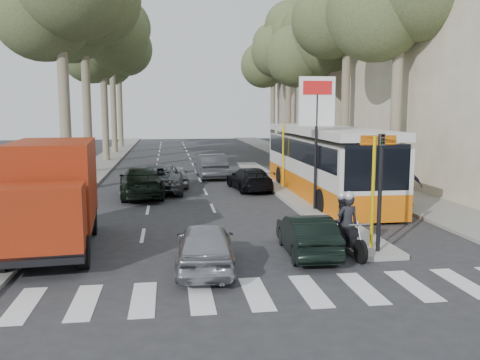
# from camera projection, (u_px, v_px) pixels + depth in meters

# --- Properties ---
(ground) EXTENTS (120.00, 120.00, 0.00)m
(ground) POSITION_uv_depth(u_px,v_px,m) (259.00, 247.00, 15.92)
(ground) COLOR #28282B
(ground) RESTS_ON ground
(sidewalk_right) EXTENTS (3.20, 70.00, 0.12)m
(sidewalk_right) POSITION_uv_depth(u_px,v_px,m) (309.00, 161.00, 41.62)
(sidewalk_right) COLOR gray
(sidewalk_right) RESTS_ON ground
(median_left) EXTENTS (2.40, 64.00, 0.12)m
(median_left) POSITION_uv_depth(u_px,v_px,m) (105.00, 161.00, 42.26)
(median_left) COLOR gray
(median_left) RESTS_ON ground
(traffic_island) EXTENTS (1.50, 26.00, 0.16)m
(traffic_island) POSITION_uv_depth(u_px,v_px,m) (283.00, 189.00, 27.14)
(traffic_island) COLOR gray
(traffic_island) RESTS_ON ground
(building_far) EXTENTS (11.00, 20.00, 16.00)m
(building_far) POSITION_uv_depth(u_px,v_px,m) (353.00, 72.00, 50.31)
(building_far) COLOR #B7A88E
(building_far) RESTS_ON ground
(billboard) EXTENTS (1.50, 12.10, 5.60)m
(billboard) POSITION_uv_depth(u_px,v_px,m) (316.00, 124.00, 20.76)
(billboard) COLOR yellow
(billboard) RESTS_ON ground
(traffic_light_island) EXTENTS (0.16, 0.41, 3.60)m
(traffic_light_island) POSITION_uv_depth(u_px,v_px,m) (381.00, 172.00, 14.55)
(traffic_light_island) COLOR black
(traffic_light_island) RESTS_ON ground
(tree_l_b) EXTENTS (7.40, 7.20, 14.88)m
(tree_l_b) POSITION_uv_depth(u_px,v_px,m) (85.00, 4.00, 33.01)
(tree_l_b) COLOR #6B604C
(tree_l_b) RESTS_ON ground
(tree_l_c) EXTENTS (7.40, 7.20, 13.71)m
(tree_l_c) POSITION_uv_depth(u_px,v_px,m) (104.00, 38.00, 41.03)
(tree_l_c) COLOR #6B604C
(tree_l_c) RESTS_ON ground
(tree_l_d) EXTENTS (7.40, 7.20, 15.66)m
(tree_l_d) POSITION_uv_depth(u_px,v_px,m) (112.00, 31.00, 48.62)
(tree_l_d) COLOR #6B604C
(tree_l_d) RESTS_ON ground
(tree_l_e) EXTENTS (7.40, 7.20, 14.49)m
(tree_l_e) POSITION_uv_depth(u_px,v_px,m) (120.00, 51.00, 56.59)
(tree_l_e) COLOR #6B604C
(tree_l_e) RESTS_ON ground
(tree_r_b) EXTENTS (7.40, 7.20, 15.27)m
(tree_r_b) POSITION_uv_depth(u_px,v_px,m) (349.00, 0.00, 33.39)
(tree_r_b) COLOR #6B604C
(tree_r_b) RESTS_ON ground
(tree_r_c) EXTENTS (7.40, 7.20, 13.32)m
(tree_r_c) POSITION_uv_depth(u_px,v_px,m) (312.00, 43.00, 41.44)
(tree_r_c) COLOR #6B604C
(tree_r_c) RESTS_ON ground
(tree_r_d) EXTENTS (7.40, 7.20, 14.88)m
(tree_r_d) POSITION_uv_depth(u_px,v_px,m) (290.00, 39.00, 49.11)
(tree_r_d) COLOR #6B604C
(tree_r_d) RESTS_ON ground
(tree_r_e) EXTENTS (7.40, 7.20, 14.10)m
(tree_r_e) POSITION_uv_depth(u_px,v_px,m) (274.00, 55.00, 57.07)
(tree_r_e) COLOR #6B604C
(tree_r_e) RESTS_ON ground
(silver_hatchback) EXTENTS (1.79, 3.91, 1.30)m
(silver_hatchback) POSITION_uv_depth(u_px,v_px,m) (205.00, 246.00, 13.61)
(silver_hatchback) COLOR #9B9DA3
(silver_hatchback) RESTS_ON ground
(dark_hatchback) EXTENTS (1.44, 3.70, 1.20)m
(dark_hatchback) POSITION_uv_depth(u_px,v_px,m) (307.00, 235.00, 15.03)
(dark_hatchback) COLOR black
(dark_hatchback) RESTS_ON ground
(queue_car_a) EXTENTS (2.60, 5.27, 1.44)m
(queue_car_a) POSITION_uv_depth(u_px,v_px,m) (161.00, 178.00, 26.60)
(queue_car_a) COLOR #484B4F
(queue_car_a) RESTS_ON ground
(queue_car_b) EXTENTS (2.23, 4.41, 1.23)m
(queue_car_b) POSITION_uv_depth(u_px,v_px,m) (249.00, 179.00, 27.02)
(queue_car_b) COLOR black
(queue_car_b) RESTS_ON ground
(queue_car_c) EXTENTS (1.52, 3.57, 1.20)m
(queue_car_c) POSITION_uv_depth(u_px,v_px,m) (175.00, 176.00, 28.25)
(queue_car_c) COLOR gray
(queue_car_c) RESTS_ON ground
(queue_car_d) EXTENTS (1.80, 4.67, 1.52)m
(queue_car_d) POSITION_uv_depth(u_px,v_px,m) (211.00, 166.00, 31.99)
(queue_car_d) COLOR #4B4C52
(queue_car_d) RESTS_ON ground
(queue_car_e) EXTENTS (2.48, 5.26, 1.48)m
(queue_car_e) POSITION_uv_depth(u_px,v_px,m) (141.00, 182.00, 24.92)
(queue_car_e) COLOR black
(queue_car_e) RESTS_ON ground
(red_truck) EXTENTS (2.82, 6.34, 3.29)m
(red_truck) POSITION_uv_depth(u_px,v_px,m) (52.00, 193.00, 15.46)
(red_truck) COLOR black
(red_truck) RESTS_ON ground
(city_bus) EXTENTS (2.99, 13.14, 3.46)m
(city_bus) POSITION_uv_depth(u_px,v_px,m) (324.00, 160.00, 24.95)
(city_bus) COLOR #D8620C
(city_bus) RESTS_ON ground
(motorcycle) EXTENTS (0.89, 2.27, 1.93)m
(motorcycle) POSITION_uv_depth(u_px,v_px,m) (344.00, 225.00, 15.08)
(motorcycle) COLOR black
(motorcycle) RESTS_ON ground
(pedestrian_near) EXTENTS (1.16, 1.03, 1.80)m
(pedestrian_near) POSITION_uv_depth(u_px,v_px,m) (409.00, 186.00, 21.82)
(pedestrian_near) COLOR #443855
(pedestrian_near) RESTS_ON sidewalk_right
(pedestrian_far) EXTENTS (1.13, 0.84, 1.60)m
(pedestrian_far) POSITION_uv_depth(u_px,v_px,m) (387.00, 183.00, 23.39)
(pedestrian_far) COLOR #6B5E50
(pedestrian_far) RESTS_ON sidewalk_right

